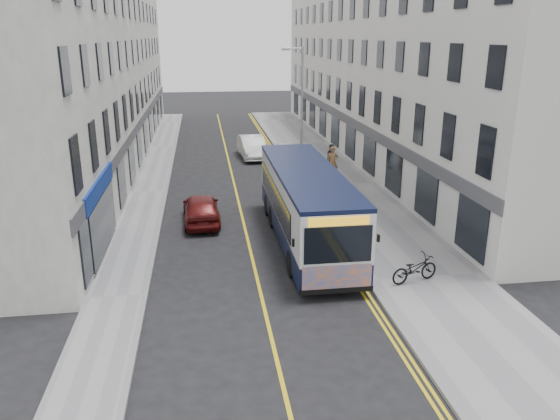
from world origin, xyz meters
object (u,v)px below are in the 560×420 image
object	(u,v)px
pedestrian_near	(333,162)
car_white	(252,147)
streetlamp	(301,109)
bicycle	(415,269)
city_bus	(306,203)
car_maroon	(201,208)
pedestrian_far	(332,158)

from	to	relation	value
pedestrian_near	car_white	distance (m)	8.31
streetlamp	bicycle	world-z (taller)	streetlamp
city_bus	car_maroon	world-z (taller)	city_bus
streetlamp	pedestrian_near	bearing A→B (deg)	-11.56
streetlamp	city_bus	world-z (taller)	streetlamp
streetlamp	pedestrian_far	xyz separation A→B (m)	(2.38, 1.41, -3.39)
car_maroon	bicycle	bearing A→B (deg)	131.27
bicycle	streetlamp	bearing A→B (deg)	-11.22
streetlamp	pedestrian_far	world-z (taller)	streetlamp
bicycle	pedestrian_near	distance (m)	15.19
bicycle	pedestrian_far	xyz separation A→B (m)	(0.96, 16.99, 0.37)
pedestrian_near	car_white	xyz separation A→B (m)	(-4.36, 7.06, -0.31)
bicycle	car_maroon	world-z (taller)	car_maroon
streetlamp	car_white	size ratio (longest dim) A/B	1.66
car_white	city_bus	bearing A→B (deg)	-91.75
pedestrian_near	city_bus	bearing A→B (deg)	-89.17
pedestrian_near	car_white	bearing A→B (deg)	141.92
pedestrian_far	car_maroon	world-z (taller)	pedestrian_far
bicycle	car_maroon	xyz separation A→B (m)	(-7.59, 8.03, 0.10)
streetlamp	pedestrian_near	size ratio (longest dim) A/B	4.08
streetlamp	car_white	distance (m)	7.92
bicycle	pedestrian_near	bearing A→B (deg)	-18.59
bicycle	city_bus	bearing A→B (deg)	16.98
bicycle	car_white	xyz separation A→B (m)	(-3.79, 22.24, 0.17)
city_bus	car_maroon	xyz separation A→B (m)	(-4.48, 3.32, -1.07)
city_bus	bicycle	bearing A→B (deg)	-56.57
car_white	car_maroon	distance (m)	14.71
city_bus	pedestrian_near	size ratio (longest dim) A/B	5.74
car_white	car_maroon	xyz separation A→B (m)	(-3.80, -14.21, -0.07)
streetlamp	car_white	world-z (taller)	streetlamp
pedestrian_far	city_bus	bearing A→B (deg)	-113.47
pedestrian_near	bicycle	bearing A→B (deg)	-71.94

